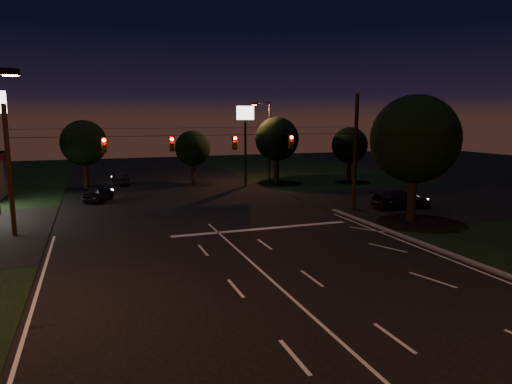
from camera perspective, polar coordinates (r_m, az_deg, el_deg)
name	(u,v)px	position (r m, az deg, el deg)	size (l,w,h in m)	color
ground	(294,300)	(18.70, 4.74, -13.31)	(140.00, 140.00, 0.00)	black
cross_street_right	(427,201)	(42.39, 20.60, -1.10)	(20.00, 16.00, 0.02)	black
center_line	(384,380)	(14.05, 15.71, -21.74)	(0.14, 40.00, 0.01)	silver
stop_bar	(263,229)	(29.92, 0.84, -4.61)	(12.00, 0.50, 0.01)	silver
utility_pole_right	(353,210)	(36.92, 12.08, -2.17)	(0.30, 0.30, 9.00)	black
utility_pole_left	(15,236)	(31.87, -27.91, -4.85)	(0.28, 0.28, 8.00)	black
signal_span	(204,143)	(31.54, -6.52, 6.16)	(24.00, 0.40, 1.56)	black
pole_sign_right	(245,127)	(48.17, -1.34, 8.12)	(1.80, 0.30, 8.40)	black
street_light_right_far	(267,136)	(51.18, 1.41, 7.07)	(2.20, 0.35, 9.00)	black
tree_right_near	(414,140)	(33.19, 19.09, 6.16)	(6.00, 6.00, 8.76)	black
tree_far_b	(84,143)	(49.89, -20.70, 5.70)	(4.60, 4.60, 6.98)	black
tree_far_c	(193,149)	(49.96, -7.92, 5.39)	(3.80, 3.80, 5.86)	black
tree_far_d	(277,140)	(50.68, 2.60, 6.57)	(4.80, 4.80, 7.30)	black
tree_far_e	(349,146)	(52.53, 11.58, 5.71)	(4.00, 4.00, 6.18)	black
car_oncoming_a	(98,193)	(41.96, -19.12, -0.14)	(1.66, 4.13, 1.41)	black
car_oncoming_b	(120,179)	(51.53, -16.58, 1.59)	(1.40, 4.01, 1.32)	black
car_cross	(402,199)	(38.32, 17.75, -0.90)	(2.01, 4.95, 1.44)	black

